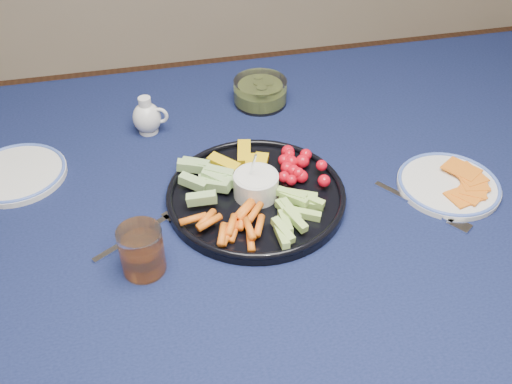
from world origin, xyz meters
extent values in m
cylinder|color=#462E17|center=(0.72, 0.42, 0.35)|extent=(0.07, 0.07, 0.70)
cube|color=#462E17|center=(0.00, 0.00, 0.72)|extent=(1.60, 1.00, 0.04)
cube|color=black|center=(0.00, 0.00, 0.74)|extent=(1.66, 1.06, 0.01)
cube|color=black|center=(0.00, 0.53, 0.60)|extent=(1.66, 0.01, 0.30)
cylinder|color=black|center=(-0.02, 0.00, 0.75)|extent=(0.32, 0.32, 0.01)
torus|color=black|center=(-0.02, 0.00, 0.76)|extent=(0.32, 0.32, 0.01)
cylinder|color=silver|center=(-0.02, 0.00, 0.78)|extent=(0.08, 0.08, 0.04)
cylinder|color=silver|center=(-0.02, 0.00, 0.80)|extent=(0.07, 0.07, 0.01)
cylinder|color=silver|center=(-0.19, 0.26, 0.75)|extent=(0.04, 0.04, 0.01)
ellipsoid|color=silver|center=(-0.19, 0.26, 0.78)|extent=(0.06, 0.06, 0.07)
cylinder|color=silver|center=(-0.19, 0.26, 0.81)|extent=(0.03, 0.03, 0.03)
torus|color=silver|center=(-0.17, 0.26, 0.79)|extent=(0.04, 0.02, 0.04)
torus|color=#435EBC|center=(-0.19, 0.26, 0.80)|extent=(0.03, 0.03, 0.00)
cylinder|color=white|center=(0.06, 0.32, 0.77)|extent=(0.12, 0.12, 0.06)
cylinder|color=#58651C|center=(0.06, 0.32, 0.76)|extent=(0.10, 0.10, 0.03)
cylinder|color=silver|center=(0.33, -0.05, 0.75)|extent=(0.19, 0.19, 0.01)
torus|color=#435EBC|center=(0.33, -0.05, 0.76)|extent=(0.19, 0.19, 0.01)
cylinder|color=white|center=(-0.23, -0.12, 0.79)|extent=(0.07, 0.07, 0.08)
cylinder|color=orange|center=(-0.23, -0.12, 0.77)|extent=(0.06, 0.06, 0.04)
cube|color=silver|center=(-0.25, -0.05, 0.75)|extent=(0.14, 0.09, 0.00)
cube|color=silver|center=(-0.17, -0.01, 0.75)|extent=(0.04, 0.04, 0.00)
cube|color=silver|center=(0.25, -0.07, 0.75)|extent=(0.10, 0.14, 0.00)
cube|color=silver|center=(0.30, -0.15, 0.75)|extent=(0.04, 0.05, 0.00)
cylinder|color=silver|center=(-0.45, 0.17, 0.75)|extent=(0.19, 0.19, 0.01)
torus|color=#435EBC|center=(-0.45, 0.17, 0.76)|extent=(0.18, 0.18, 0.01)
camera|label=1|loc=(-0.20, -0.76, 1.43)|focal=40.00mm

